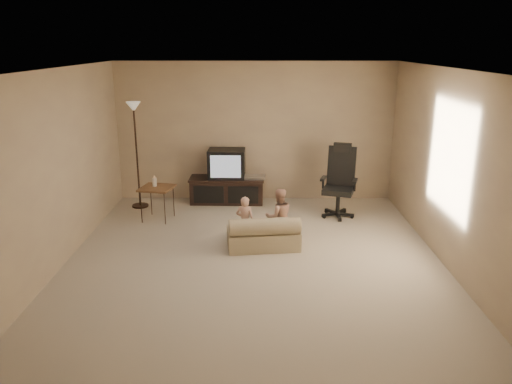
% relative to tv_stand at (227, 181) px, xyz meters
% --- Properties ---
extents(floor, '(5.50, 5.50, 0.00)m').
position_rel_tv_stand_xyz_m(floor, '(0.51, -2.49, -0.41)').
color(floor, '#B8A992').
rests_on(floor, ground).
extents(room_shell, '(5.50, 5.50, 5.50)m').
position_rel_tv_stand_xyz_m(room_shell, '(0.51, -2.49, 1.11)').
color(room_shell, silver).
rests_on(room_shell, floor).
extents(tv_stand, '(1.37, 0.53, 0.98)m').
position_rel_tv_stand_xyz_m(tv_stand, '(0.00, 0.00, 0.00)').
color(tv_stand, black).
rests_on(tv_stand, floor).
extents(office_chair, '(0.70, 0.72, 1.21)m').
position_rel_tv_stand_xyz_m(office_chair, '(1.91, -0.72, 0.03)').
color(office_chair, black).
rests_on(office_chair, floor).
extents(side_table, '(0.59, 0.59, 0.75)m').
position_rel_tv_stand_xyz_m(side_table, '(-1.09, -0.94, 0.13)').
color(side_table, brown).
rests_on(side_table, floor).
extents(floor_lamp, '(0.29, 0.29, 1.85)m').
position_rel_tv_stand_xyz_m(floor_lamp, '(-1.54, -0.26, 0.94)').
color(floor_lamp, black).
rests_on(floor_lamp, floor).
extents(child_sofa, '(1.06, 0.68, 0.49)m').
position_rel_tv_stand_xyz_m(child_sofa, '(0.64, -2.14, -0.21)').
color(child_sofa, tan).
rests_on(child_sofa, floor).
extents(toddler_left, '(0.31, 0.26, 0.74)m').
position_rel_tv_stand_xyz_m(toddler_left, '(0.38, -2.05, -0.04)').
color(toddler_left, tan).
rests_on(toddler_left, floor).
extents(toddler_right, '(0.44, 0.30, 0.83)m').
position_rel_tv_stand_xyz_m(toddler_right, '(0.86, -1.97, 0.01)').
color(toddler_right, tan).
rests_on(toddler_right, floor).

